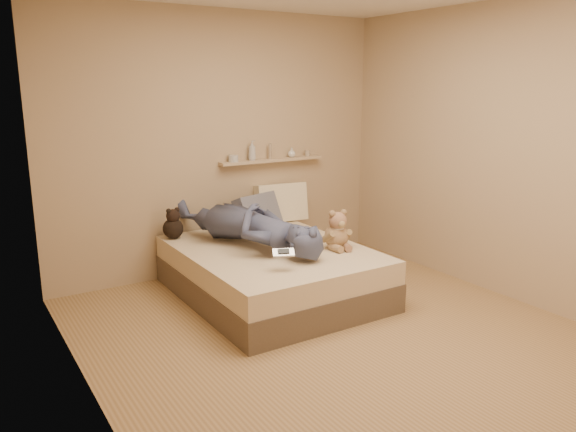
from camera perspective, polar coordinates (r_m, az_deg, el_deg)
room at (r=4.10m, az=4.85°, el=5.03°), size 3.80×3.80×3.80m
bed at (r=5.12m, az=-1.68°, el=-5.68°), size 1.50×1.90×0.45m
game_console at (r=4.39m, az=-0.47°, el=-3.73°), size 0.18×0.13×0.06m
teddy_bear at (r=5.00m, az=5.03°, el=-1.70°), size 0.29×0.29×0.36m
dark_plush at (r=5.42m, az=-11.60°, el=-0.93°), size 0.20×0.20×0.30m
pillow_cream at (r=5.99m, az=-0.71°, el=1.38°), size 0.57×0.29×0.42m
pillow_grey at (r=5.70m, az=-3.08°, el=0.44°), size 0.56×0.40×0.37m
person at (r=5.10m, az=-4.06°, el=-0.76°), size 0.98×1.78×0.40m
wall_shelf at (r=5.95m, az=-1.61°, el=5.69°), size 1.20×0.12×0.03m
shelf_bottles at (r=5.88m, az=-2.65°, el=6.42°), size 0.98×0.10×0.20m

